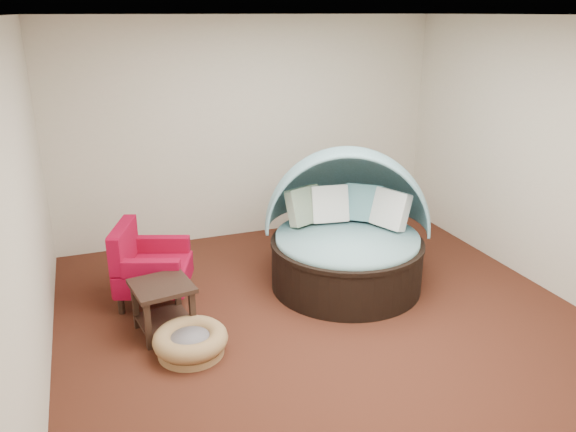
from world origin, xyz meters
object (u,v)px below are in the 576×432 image
object	(u,v)px
canopy_daybed	(347,223)
red_armchair	(148,266)
side_table	(163,301)
pet_basket	(191,341)

from	to	relation	value
canopy_daybed	red_armchair	distance (m)	2.13
canopy_daybed	side_table	xyz separation A→B (m)	(-2.04, -0.36, -0.37)
canopy_daybed	side_table	bearing A→B (deg)	-146.54
red_armchair	side_table	distance (m)	0.69
canopy_daybed	red_armchair	size ratio (longest dim) A/B	2.41
canopy_daybed	red_armchair	bearing A→B (deg)	-165.43
pet_basket	red_armchair	size ratio (longest dim) A/B	0.89
red_armchair	side_table	xyz separation A→B (m)	(0.04, -0.69, -0.06)
pet_basket	canopy_daybed	bearing A→B (deg)	23.07
canopy_daybed	red_armchair	world-z (taller)	canopy_daybed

